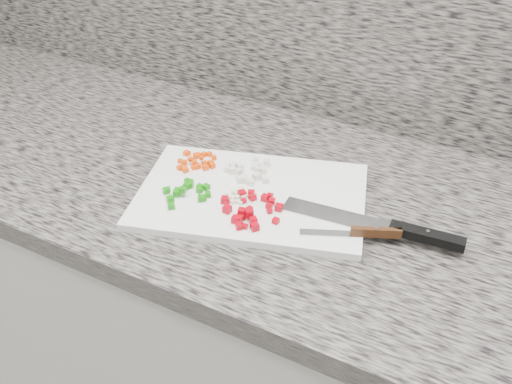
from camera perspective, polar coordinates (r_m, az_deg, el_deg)
cabinet at (r=1.36m, az=5.08°, el=-17.04°), size 3.92×0.62×0.86m
countertop at (r=1.04m, az=6.33°, el=-1.53°), size 3.96×0.64×0.04m
cutting_board at (r=1.02m, az=-0.46°, el=-0.36°), size 0.46×0.37×0.01m
carrot_pile at (r=1.10m, az=-5.85°, el=3.10°), size 0.08×0.08×0.02m
onion_pile at (r=1.06m, az=-0.64°, el=2.04°), size 0.09×0.09×0.02m
green_pepper_pile at (r=1.02m, az=-6.96°, el=0.07°), size 0.09×0.09×0.02m
red_pepper_pile at (r=0.96m, az=-0.70°, el=-1.77°), size 0.12×0.11×0.02m
garlic_pile at (r=1.00m, az=-1.54°, el=-0.32°), size 0.05×0.05×0.01m
chef_knife at (r=0.95m, az=13.67°, el=-3.60°), size 0.30×0.05×0.02m
paring_knife at (r=0.93m, az=10.65°, el=-4.01°), size 0.15×0.08×0.02m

